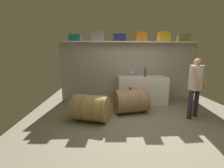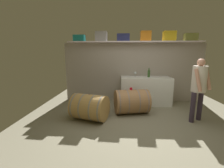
{
  "view_description": "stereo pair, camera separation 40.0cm",
  "coord_description": "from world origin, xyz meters",
  "px_view_note": "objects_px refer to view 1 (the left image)",
  "views": [
    {
      "loc": [
        -0.86,
        -3.13,
        1.59
      ],
      "look_at": [
        -0.66,
        0.81,
        0.83
      ],
      "focal_mm": 24.5,
      "sensor_mm": 36.0,
      "label": 1
    },
    {
      "loc": [
        -0.46,
        -3.13,
        1.59
      ],
      "look_at": [
        -0.66,
        0.81,
        0.83
      ],
      "focal_mm": 24.5,
      "sensor_mm": 36.0,
      "label": 2
    }
  ],
  "objects_px": {
    "toolcase_teal": "(75,38)",
    "toolcase_navy": "(120,38)",
    "wine_bottle_green": "(145,73)",
    "winemaker_pouring": "(196,82)",
    "toolcase_orange": "(141,37)",
    "toolcase_yellow": "(164,37)",
    "wine_glass": "(132,73)",
    "toolcase_grey": "(98,36)",
    "tasting_cup": "(130,88)",
    "wine_barrel_near": "(131,101)",
    "work_cabinet": "(142,90)",
    "toolcase_olive": "(183,38)",
    "wine_barrel_far": "(91,108)"
  },
  "relations": [
    {
      "from": "toolcase_teal",
      "to": "toolcase_orange",
      "type": "bearing_deg",
      "value": 3.06
    },
    {
      "from": "toolcase_grey",
      "to": "wine_glass",
      "type": "distance_m",
      "value": 1.62
    },
    {
      "from": "toolcase_grey",
      "to": "wine_glass",
      "type": "xyz_separation_m",
      "value": [
        1.12,
        -0.04,
        -1.17
      ]
    },
    {
      "from": "work_cabinet",
      "to": "toolcase_yellow",
      "type": "bearing_deg",
      "value": 18.02
    },
    {
      "from": "winemaker_pouring",
      "to": "wine_bottle_green",
      "type": "bearing_deg",
      "value": -84.06
    },
    {
      "from": "toolcase_yellow",
      "to": "toolcase_olive",
      "type": "distance_m",
      "value": 0.67
    },
    {
      "from": "wine_glass",
      "to": "winemaker_pouring",
      "type": "height_order",
      "value": "winemaker_pouring"
    },
    {
      "from": "wine_glass",
      "to": "toolcase_orange",
      "type": "bearing_deg",
      "value": 7.6
    },
    {
      "from": "toolcase_yellow",
      "to": "wine_barrel_far",
      "type": "distance_m",
      "value": 3.33
    },
    {
      "from": "toolcase_teal",
      "to": "wine_glass",
      "type": "xyz_separation_m",
      "value": [
        1.85,
        -0.04,
        -1.12
      ]
    },
    {
      "from": "wine_glass",
      "to": "toolcase_olive",
      "type": "bearing_deg",
      "value": 1.34
    },
    {
      "from": "toolcase_teal",
      "to": "wine_bottle_green",
      "type": "bearing_deg",
      "value": -3.2
    },
    {
      "from": "toolcase_orange",
      "to": "toolcase_yellow",
      "type": "relative_size",
      "value": 0.87
    },
    {
      "from": "toolcase_grey",
      "to": "toolcase_navy",
      "type": "height_order",
      "value": "toolcase_grey"
    },
    {
      "from": "toolcase_navy",
      "to": "work_cabinet",
      "type": "bearing_deg",
      "value": -15.64
    },
    {
      "from": "wine_bottle_green",
      "to": "wine_barrel_far",
      "type": "distance_m",
      "value": 2.22
    },
    {
      "from": "toolcase_olive",
      "to": "work_cabinet",
      "type": "xyz_separation_m",
      "value": [
        -1.39,
        -0.23,
        -1.68
      ]
    },
    {
      "from": "wine_bottle_green",
      "to": "toolcase_teal",
      "type": "bearing_deg",
      "value": 173.74
    },
    {
      "from": "toolcase_yellow",
      "to": "tasting_cup",
      "type": "height_order",
      "value": "toolcase_yellow"
    },
    {
      "from": "wine_barrel_far",
      "to": "toolcase_yellow",
      "type": "bearing_deg",
      "value": 51.42
    },
    {
      "from": "toolcase_grey",
      "to": "wine_barrel_far",
      "type": "bearing_deg",
      "value": -91.06
    },
    {
      "from": "winemaker_pouring",
      "to": "toolcase_teal",
      "type": "bearing_deg",
      "value": -55.77
    },
    {
      "from": "toolcase_teal",
      "to": "wine_glass",
      "type": "relative_size",
      "value": 2.34
    },
    {
      "from": "toolcase_teal",
      "to": "wine_bottle_green",
      "type": "xyz_separation_m",
      "value": [
        2.25,
        -0.25,
        -1.1
      ]
    },
    {
      "from": "toolcase_navy",
      "to": "tasting_cup",
      "type": "xyz_separation_m",
      "value": [
        0.2,
        -1.07,
        -1.44
      ]
    },
    {
      "from": "work_cabinet",
      "to": "winemaker_pouring",
      "type": "relative_size",
      "value": 1.05
    },
    {
      "from": "winemaker_pouring",
      "to": "wine_barrel_near",
      "type": "bearing_deg",
      "value": -46.55
    },
    {
      "from": "toolcase_teal",
      "to": "toolcase_olive",
      "type": "distance_m",
      "value": 3.55
    },
    {
      "from": "wine_bottle_green",
      "to": "toolcase_navy",
      "type": "bearing_deg",
      "value": 163.19
    },
    {
      "from": "toolcase_orange",
      "to": "wine_glass",
      "type": "distance_m",
      "value": 1.21
    },
    {
      "from": "toolcase_grey",
      "to": "tasting_cup",
      "type": "bearing_deg",
      "value": -45.99
    },
    {
      "from": "toolcase_teal",
      "to": "wine_barrel_far",
      "type": "xyz_separation_m",
      "value": [
        0.59,
        -1.56,
        -1.79
      ]
    },
    {
      "from": "work_cabinet",
      "to": "tasting_cup",
      "type": "xyz_separation_m",
      "value": [
        -0.53,
        -0.84,
        0.25
      ]
    },
    {
      "from": "toolcase_navy",
      "to": "toolcase_yellow",
      "type": "bearing_deg",
      "value": 2.18
    },
    {
      "from": "toolcase_grey",
      "to": "tasting_cup",
      "type": "height_order",
      "value": "toolcase_grey"
    },
    {
      "from": "toolcase_teal",
      "to": "toolcase_navy",
      "type": "relative_size",
      "value": 0.91
    },
    {
      "from": "toolcase_teal",
      "to": "work_cabinet",
      "type": "distance_m",
      "value": 2.74
    },
    {
      "from": "toolcase_navy",
      "to": "wine_glass",
      "type": "distance_m",
      "value": 1.21
    },
    {
      "from": "toolcase_navy",
      "to": "wine_bottle_green",
      "type": "xyz_separation_m",
      "value": [
        0.82,
        -0.25,
        -1.11
      ]
    },
    {
      "from": "wine_bottle_green",
      "to": "work_cabinet",
      "type": "bearing_deg",
      "value": 172.17
    },
    {
      "from": "winemaker_pouring",
      "to": "toolcase_orange",
      "type": "bearing_deg",
      "value": -85.98
    },
    {
      "from": "toolcase_grey",
      "to": "toolcase_olive",
      "type": "bearing_deg",
      "value": 3.67
    },
    {
      "from": "wine_glass",
      "to": "winemaker_pouring",
      "type": "bearing_deg",
      "value": -47.94
    },
    {
      "from": "toolcase_navy",
      "to": "wine_glass",
      "type": "bearing_deg",
      "value": -3.33
    },
    {
      "from": "work_cabinet",
      "to": "wine_glass",
      "type": "relative_size",
      "value": 10.11
    },
    {
      "from": "toolcase_yellow",
      "to": "winemaker_pouring",
      "type": "height_order",
      "value": "toolcase_yellow"
    },
    {
      "from": "toolcase_grey",
      "to": "wine_barrel_far",
      "type": "xyz_separation_m",
      "value": [
        -0.13,
        -1.56,
        -1.84
      ]
    },
    {
      "from": "toolcase_grey",
      "to": "toolcase_yellow",
      "type": "relative_size",
      "value": 0.96
    },
    {
      "from": "toolcase_navy",
      "to": "wine_barrel_far",
      "type": "distance_m",
      "value": 2.53
    },
    {
      "from": "toolcase_olive",
      "to": "wine_barrel_far",
      "type": "xyz_separation_m",
      "value": [
        -2.96,
        -1.56,
        -1.81
      ]
    }
  ]
}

